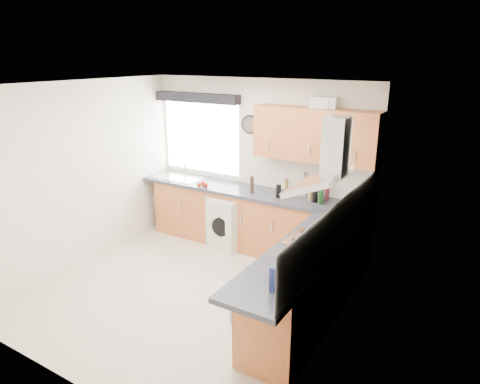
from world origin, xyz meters
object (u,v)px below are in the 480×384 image
Objects in this scene: upper_cabinets at (315,135)px; washing_machine at (230,221)px; oven at (311,281)px; extractor_hood at (327,164)px.

washing_machine is (-1.21, -0.23, -1.40)m from upper_cabinets.
upper_cabinets is (-0.55, 1.32, 1.38)m from oven.
extractor_hood reaches higher than washing_machine.
washing_machine is at bearing 149.34° from extractor_hood.
oven is 1.07× the size of washing_machine.
oven is 1.35m from extractor_hood.
oven is 1.99m from upper_cabinets.
upper_cabinets is at bearing 116.13° from extractor_hood.
washing_machine is (-1.86, 1.10, -1.37)m from extractor_hood.
upper_cabinets is 1.86m from washing_machine.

